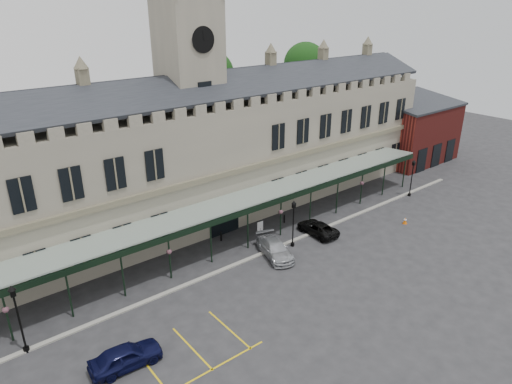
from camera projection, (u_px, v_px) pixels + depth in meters
ground at (302, 282)px, 37.04m from camera, size 140.00×140.00×0.00m
station_building at (195, 158)px, 46.01m from camera, size 60.00×10.36×17.30m
clock_tower at (191, 92)px, 43.51m from camera, size 5.60×5.60×24.80m
canopy at (246, 224)px, 41.49m from camera, size 50.00×4.10×4.30m
brick_annex at (413, 131)px, 64.36m from camera, size 12.40×8.36×9.23m
kerb at (259, 255)px, 40.98m from camera, size 60.00×0.40×0.12m
parking_markings at (154, 374)px, 27.90m from camera, size 16.00×6.00×0.01m
tree_behind_mid at (209, 76)px, 54.72m from camera, size 6.00×6.00×16.00m
tree_behind_right at (305, 65)px, 63.93m from camera, size 6.00×6.00×16.00m
lamp_post_left at (18, 313)px, 28.56m from camera, size 0.48×0.48×5.10m
lamp_post_mid at (293, 220)px, 41.50m from camera, size 0.44×0.44×4.62m
lamp_post_right at (412, 175)px, 52.50m from camera, size 0.42×0.42×4.46m
traffic_cone at (405, 221)px, 46.69m from camera, size 0.43×0.43×0.69m
sign_board at (260, 227)px, 44.81m from camera, size 0.69×0.07×1.18m
bollard_left at (221, 236)px, 43.31m from camera, size 0.17×0.17×0.93m
bollard_right at (284, 219)px, 46.88m from camera, size 0.16×0.16×0.89m
car_left_a at (126, 356)px, 28.24m from camera, size 4.63×2.16×1.54m
car_taxi at (275, 249)px, 40.62m from camera, size 3.39×5.39×1.46m
car_van at (317, 228)px, 44.53m from camera, size 2.16×4.54×1.25m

